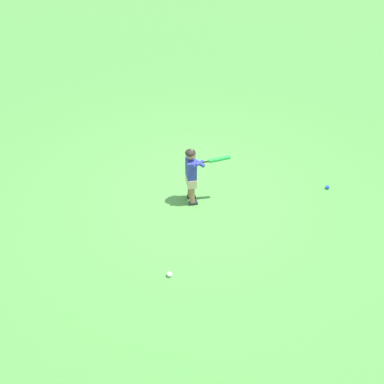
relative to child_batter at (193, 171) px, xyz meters
The scene contains 4 objects.
ground_plane 0.67m from the child_batter, 114.94° to the right, with size 40.00×40.00×0.00m, color #519942.
child_batter is the anchor object (origin of this frame).
play_ball_far_left 2.58m from the child_batter, behind, with size 0.07×0.07×0.07m, color blue.
play_ball_center_lawn 1.82m from the child_batter, 75.40° to the left, with size 0.08×0.08×0.08m, color white.
Camera 1 is at (0.37, 5.51, 4.62)m, focal length 37.30 mm.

